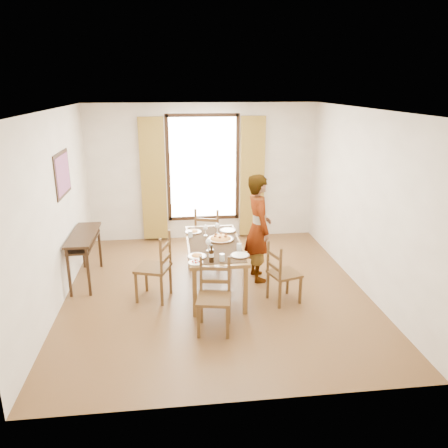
{
  "coord_description": "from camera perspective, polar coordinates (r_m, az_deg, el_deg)",
  "views": [
    {
      "loc": [
        -0.6,
        -6.07,
        3.03
      ],
      "look_at": [
        0.15,
        0.21,
        1.0
      ],
      "focal_mm": 35.0,
      "sensor_mm": 36.0,
      "label": 1
    }
  ],
  "objects": [
    {
      "name": "pasta_platter",
      "position": [
        6.66,
        -0.45,
        -1.71
      ],
      "size": [
        0.4,
        0.4,
        0.1
      ],
      "primitive_type": null,
      "color": "#D6581B",
      "rests_on": "dining_table"
    },
    {
      "name": "chair_east",
      "position": [
        6.36,
        7.63,
        -6.58
      ],
      "size": [
        0.5,
        0.5,
        0.9
      ],
      "rotation": [
        0.0,
        0.0,
        1.88
      ],
      "color": "#55391C",
      "rests_on": "ground"
    },
    {
      "name": "tumbler_c",
      "position": [
        5.89,
        -0.26,
        -4.38
      ],
      "size": [
        0.07,
        0.07,
        0.1
      ],
      "primitive_type": "cylinder",
      "color": "silver",
      "rests_on": "dining_table"
    },
    {
      "name": "chair_west",
      "position": [
        6.45,
        -8.95,
        -5.8
      ],
      "size": [
        0.57,
        0.57,
        1.02
      ],
      "rotation": [
        0.0,
        0.0,
        -1.9
      ],
      "color": "#55391C",
      "rests_on": "ground"
    },
    {
      "name": "tumbler_a",
      "position": [
        6.27,
        1.99,
        -3.0
      ],
      "size": [
        0.07,
        0.07,
        0.1
      ],
      "primitive_type": "cylinder",
      "color": "silver",
      "rests_on": "dining_table"
    },
    {
      "name": "chair_south",
      "position": [
        5.61,
        -1.29,
        -9.65
      ],
      "size": [
        0.49,
        0.49,
        0.95
      ],
      "rotation": [
        0.0,
        0.0,
        -0.17
      ],
      "color": "#55391C",
      "rests_on": "ground"
    },
    {
      "name": "ground",
      "position": [
        6.81,
        -1.06,
        -8.62
      ],
      "size": [
        5.0,
        5.0,
        0.0
      ],
      "primitive_type": "plane",
      "color": "#493316",
      "rests_on": "ground"
    },
    {
      "name": "wine_glass_b",
      "position": [
        6.93,
        -0.89,
        -0.56
      ],
      "size": [
        0.08,
        0.08,
        0.18
      ],
      "primitive_type": null,
      "color": "white",
      "rests_on": "dining_table"
    },
    {
      "name": "dining_table",
      "position": [
        6.58,
        -1.28,
        -3.08
      ],
      "size": [
        0.81,
        1.75,
        0.76
      ],
      "color": "brown",
      "rests_on": "ground"
    },
    {
      "name": "man",
      "position": [
        6.92,
        4.51,
        -0.52
      ],
      "size": [
        0.7,
        0.53,
        1.72
      ],
      "primitive_type": "imported",
      "rotation": [
        0.0,
        0.0,
        1.66
      ],
      "color": "gray",
      "rests_on": "ground"
    },
    {
      "name": "console_table",
      "position": [
        7.21,
        -17.86,
        -2.07
      ],
      "size": [
        0.38,
        1.2,
        0.8
      ],
      "color": "black",
      "rests_on": "ground"
    },
    {
      "name": "plate_nw",
      "position": [
        7.02,
        -4.04,
        -0.9
      ],
      "size": [
        0.27,
        0.27,
        0.05
      ],
      "primitive_type": null,
      "color": "silver",
      "rests_on": "dining_table"
    },
    {
      "name": "plate_se",
      "position": [
        6.06,
        2.1,
        -3.96
      ],
      "size": [
        0.27,
        0.27,
        0.05
      ],
      "primitive_type": null,
      "color": "silver",
      "rests_on": "dining_table"
    },
    {
      "name": "chair_north",
      "position": [
        7.68,
        -2.0,
        -1.67
      ],
      "size": [
        0.56,
        0.56,
        1.01
      ],
      "rotation": [
        0.0,
        0.0,
        2.84
      ],
      "color": "#55391C",
      "rests_on": "ground"
    },
    {
      "name": "plate_sw",
      "position": [
        6.04,
        -3.57,
        -4.08
      ],
      "size": [
        0.27,
        0.27,
        0.05
      ],
      "primitive_type": null,
      "color": "silver",
      "rests_on": "dining_table"
    },
    {
      "name": "tumbler_b",
      "position": [
        6.81,
        -4.43,
        -1.32
      ],
      "size": [
        0.07,
        0.07,
        0.1
      ],
      "primitive_type": "cylinder",
      "color": "silver",
      "rests_on": "dining_table"
    },
    {
      "name": "wine_glass_c",
      "position": [
        6.84,
        -2.44,
        -0.81
      ],
      "size": [
        0.08,
        0.08,
        0.18
      ],
      "primitive_type": null,
      "color": "white",
      "rests_on": "dining_table"
    },
    {
      "name": "wine_glass_a",
      "position": [
        6.23,
        -2.06,
        -2.73
      ],
      "size": [
        0.08,
        0.08,
        0.18
      ],
      "primitive_type": null,
      "color": "white",
      "rests_on": "dining_table"
    },
    {
      "name": "wine_bottle",
      "position": [
        5.83,
        -1.65,
        -3.84
      ],
      "size": [
        0.07,
        0.07,
        0.25
      ],
      "primitive_type": null,
      "color": "black",
      "rests_on": "dining_table"
    },
    {
      "name": "caprese_plate",
      "position": [
        5.84,
        -3.73,
        -4.94
      ],
      "size": [
        0.2,
        0.2,
        0.04
      ],
      "primitive_type": null,
      "color": "silver",
      "rests_on": "dining_table"
    },
    {
      "name": "room_shell",
      "position": [
        6.4,
        -1.29,
        4.35
      ],
      "size": [
        4.6,
        5.1,
        2.74
      ],
      "color": "white",
      "rests_on": "ground"
    },
    {
      "name": "plate_ne",
      "position": [
        7.08,
        0.54,
        -0.71
      ],
      "size": [
        0.27,
        0.27,
        0.05
      ],
      "primitive_type": null,
      "color": "silver",
      "rests_on": "dining_table"
    }
  ]
}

